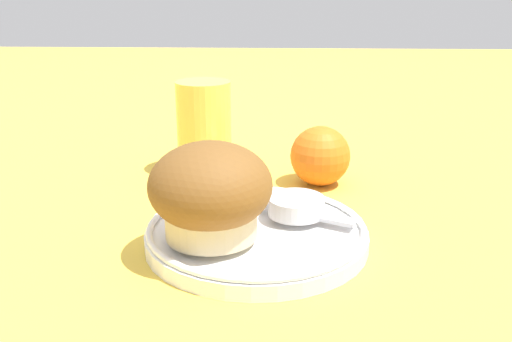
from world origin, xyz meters
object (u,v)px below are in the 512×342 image
muffin (210,192)px  butter_knife (274,207)px  orange_fruit (320,156)px  juice_glass (204,128)px

muffin → butter_knife: bearing=50.1°
muffin → orange_fruit: muffin is taller
juice_glass → muffin: bearing=-81.3°
butter_knife → juice_glass: juice_glass is taller
muffin → juice_glass: size_ratio=0.92×
muffin → butter_knife: (0.05, 0.06, -0.04)m
muffin → orange_fruit: bearing=60.8°
muffin → juice_glass: 0.23m
orange_fruit → juice_glass: juice_glass is taller
juice_glass → butter_knife: bearing=-62.0°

